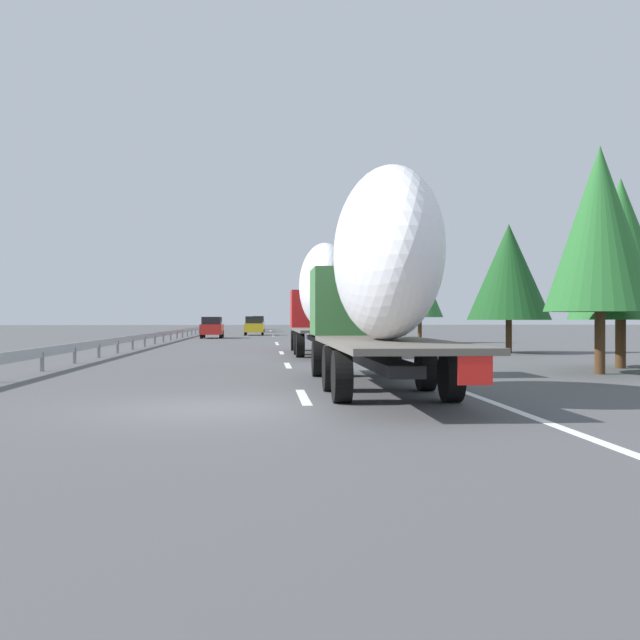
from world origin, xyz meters
The scene contains 24 objects.
ground_plane centered at (40.00, 0.00, 0.00)m, with size 260.00×260.00×0.00m, color #4C4C4F.
lane_stripe_0 centered at (2.00, -1.80, 0.00)m, with size 3.20×0.20×0.01m, color white.
lane_stripe_1 centered at (12.65, -1.80, 0.00)m, with size 3.20×0.20×0.01m, color white.
lane_stripe_2 centered at (22.41, -1.80, 0.00)m, with size 3.20×0.20×0.01m, color white.
lane_stripe_3 centered at (34.34, -1.80, 0.00)m, with size 3.20×0.20×0.01m, color white.
lane_stripe_4 centered at (37.14, -1.80, 0.00)m, with size 3.20×0.20×0.01m, color white.
lane_stripe_5 centered at (56.98, -1.80, 0.00)m, with size 3.20×0.20×0.01m, color white.
lane_stripe_6 centered at (59.21, -1.80, 0.00)m, with size 3.20×0.20×0.01m, color white.
lane_stripe_7 centered at (61.20, -1.80, 0.00)m, with size 3.20×0.20×0.01m, color white.
lane_stripe_8 centered at (89.02, -1.80, 0.00)m, with size 3.20×0.20×0.01m, color white.
lane_stripe_9 centered at (83.62, -1.80, 0.00)m, with size 3.20×0.20×0.01m, color white.
edge_line_right centered at (45.00, -5.50, 0.00)m, with size 110.00×0.20×0.01m, color white.
truck_lead centered at (20.20, -3.60, 2.71)m, with size 12.35×2.55×4.96m.
truck_trailing centered at (3.25, -3.60, 2.70)m, with size 12.32×2.55×4.92m.
car_yellow_coupe centered at (59.99, 0.03, 0.93)m, with size 4.12×1.87×1.84m.
car_red_compact centered at (49.36, 3.37, 0.91)m, with size 4.09×1.78×1.78m.
car_white_van centered at (77.14, -0.03, 0.94)m, with size 4.68×1.92×1.87m.
car_silver_hatch centered at (94.32, -0.11, 0.97)m, with size 4.77×1.79×1.96m.
road_sign centered at (37.14, -6.70, 2.19)m, with size 0.10×0.90×3.16m.
tree_0 centered at (7.87, -10.98, 4.35)m, with size 3.29×3.29×6.84m.
tree_1 centered at (10.41, -12.85, 3.99)m, with size 3.45×3.45×6.37m.
tree_2 centered at (36.34, -11.46, 3.62)m, with size 3.13×3.13×5.53m.
tree_3 centered at (21.34, -12.65, 3.88)m, with size 3.98×3.98×6.19m.
guardrail_median centered at (43.00, 6.00, 0.58)m, with size 94.00×0.10×0.76m.
Camera 1 is at (-14.00, -0.97, 1.68)m, focal length 42.41 mm.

